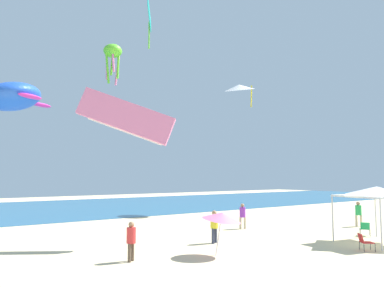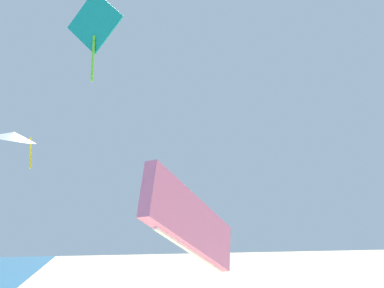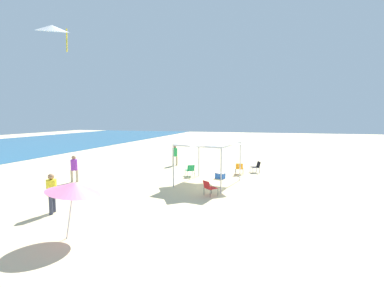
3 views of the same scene
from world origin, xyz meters
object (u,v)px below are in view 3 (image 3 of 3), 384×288
canopy_tent (209,140)px  folding_chair_right_of_tent (190,169)px  folding_chair_left_of_tent (256,166)px  person_far_stroller (52,190)px  kite_delta_white (52,28)px  person_kite_handler (74,167)px  folding_chair_near_cooler (239,168)px  cooler_box (220,176)px  person_watching_sky (175,154)px  folding_chair_facing_ocean (209,187)px  beach_umbrella (74,188)px

canopy_tent → folding_chair_right_of_tent: (1.72, 1.68, -2.23)m
folding_chair_right_of_tent → folding_chair_left_of_tent: (2.60, -4.34, 0.00)m
person_far_stroller → kite_delta_white: size_ratio=0.40×
canopy_tent → kite_delta_white: kite_delta_white is taller
person_kite_handler → kite_delta_white: 16.61m
folding_chair_left_of_tent → person_kite_handler: (-6.31, 10.87, 0.52)m
folding_chair_near_cooler → cooler_box: size_ratio=1.14×
folding_chair_left_of_tent → person_watching_sky: size_ratio=0.47×
kite_delta_white → person_watching_sky: bearing=146.2°
folding_chair_facing_ocean → folding_chair_left_of_tent: bearing=-67.9°
canopy_tent → beach_umbrella: (-8.75, 2.64, -0.96)m
canopy_tent → folding_chair_left_of_tent: bearing=-31.7°
cooler_box → kite_delta_white: 21.77m
beach_umbrella → folding_chair_near_cooler: bearing=-19.0°
folding_chair_right_of_tent → kite_delta_white: kite_delta_white is taller
folding_chair_near_cooler → kite_delta_white: 22.19m
folding_chair_near_cooler → cooler_box: folding_chair_near_cooler is taller
beach_umbrella → cooler_box: beach_umbrella is taller
cooler_box → person_kite_handler: size_ratio=0.42×
folding_chair_near_cooler → person_far_stroller: (-10.36, 6.75, 0.53)m
canopy_tent → kite_delta_white: (6.19, 16.83, 9.90)m
cooler_box → person_watching_sky: person_watching_sky is taller
folding_chair_facing_ocean → folding_chair_left_of_tent: 7.22m
cooler_box → person_far_stroller: (-8.58, 5.68, 0.81)m
kite_delta_white → folding_chair_left_of_tent: bearing=144.0°
cooler_box → folding_chair_near_cooler: bearing=-31.1°
canopy_tent → person_watching_sky: bearing=37.2°
person_watching_sky → person_far_stroller: (-12.47, 1.09, -0.01)m
folding_chair_right_of_tent → folding_chair_left_of_tent: size_ratio=1.00×
folding_chair_left_of_tent → person_kite_handler: bearing=-86.4°
person_kite_handler → person_far_stroller: person_far_stroller is taller
person_kite_handler → person_far_stroller: size_ratio=0.99×
person_far_stroller → folding_chair_near_cooler: bearing=-55.1°
beach_umbrella → canopy_tent: bearing=-16.8°
folding_chair_near_cooler → folding_chair_left_of_tent: (0.98, -1.14, 0.00)m
folding_chair_facing_ocean → person_far_stroller: size_ratio=0.48×
folding_chair_left_of_tent → person_far_stroller: size_ratio=0.48×
folding_chair_right_of_tent → cooler_box: size_ratio=1.14×
person_kite_handler → cooler_box: bearing=167.9°
canopy_tent → person_far_stroller: (-7.02, 5.23, -1.69)m
canopy_tent → folding_chair_left_of_tent: canopy_tent is taller
folding_chair_left_of_tent → kite_delta_white: size_ratio=0.19×
folding_chair_right_of_tent → person_watching_sky: bearing=-90.1°
folding_chair_right_of_tent → folding_chair_facing_ocean: same height
folding_chair_right_of_tent → person_kite_handler: 7.53m
beach_umbrella → kite_delta_white: bearing=43.5°
person_watching_sky → beach_umbrella: bearing=57.4°
canopy_tent → cooler_box: 2.98m
folding_chair_left_of_tent → beach_umbrella: bearing=-48.6°
beach_umbrella → person_kite_handler: size_ratio=1.25×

